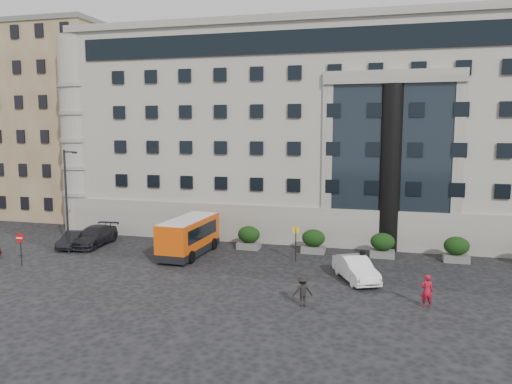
# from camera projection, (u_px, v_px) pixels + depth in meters

# --- Properties ---
(ground) EXTENTS (120.00, 120.00, 0.00)m
(ground) POSITION_uv_depth(u_px,v_px,m) (200.00, 275.00, 32.88)
(ground) COLOR black
(ground) RESTS_ON ground
(civic_building) EXTENTS (44.00, 24.00, 18.00)m
(civic_building) POSITION_uv_depth(u_px,v_px,m) (330.00, 134.00, 51.36)
(civic_building) COLOR #9F9B8D
(civic_building) RESTS_ON ground
(entrance_column) EXTENTS (1.80, 1.80, 13.00)m
(entrance_column) POSITION_uv_depth(u_px,v_px,m) (390.00, 168.00, 38.95)
(entrance_column) COLOR black
(entrance_column) RESTS_ON ground
(apartment_near) EXTENTS (14.00, 14.00, 20.00)m
(apartment_near) POSITION_uv_depth(u_px,v_px,m) (64.00, 125.00, 56.78)
(apartment_near) COLOR #7F644A
(apartment_near) RESTS_ON ground
(apartment_far) EXTENTS (13.00, 13.00, 22.00)m
(apartment_far) POSITION_uv_depth(u_px,v_px,m) (121.00, 119.00, 74.68)
(apartment_far) COLOR brown
(apartment_far) RESTS_ON ground
(hedge_a) EXTENTS (1.80, 1.26, 1.84)m
(hedge_a) POSITION_uv_depth(u_px,v_px,m) (188.00, 234.00, 41.25)
(hedge_a) COLOR #61615F
(hedge_a) RESTS_ON ground
(hedge_b) EXTENTS (1.80, 1.26, 1.84)m
(hedge_b) POSITION_uv_depth(u_px,v_px,m) (249.00, 237.00, 39.95)
(hedge_b) COLOR #61615F
(hedge_b) RESTS_ON ground
(hedge_c) EXTENTS (1.80, 1.26, 1.84)m
(hedge_c) POSITION_uv_depth(u_px,v_px,m) (313.00, 241.00, 38.66)
(hedge_c) COLOR #61615F
(hedge_c) RESTS_ON ground
(hedge_d) EXTENTS (1.80, 1.26, 1.84)m
(hedge_d) POSITION_uv_depth(u_px,v_px,m) (382.00, 245.00, 37.36)
(hedge_d) COLOR #61615F
(hedge_d) RESTS_ON ground
(hedge_e) EXTENTS (1.80, 1.26, 1.84)m
(hedge_e) POSITION_uv_depth(u_px,v_px,m) (456.00, 249.00, 36.07)
(hedge_e) COLOR #61615F
(hedge_e) RESTS_ON ground
(street_lamp) EXTENTS (1.16, 0.18, 8.00)m
(street_lamp) POSITION_uv_depth(u_px,v_px,m) (67.00, 197.00, 38.18)
(street_lamp) COLOR #262628
(street_lamp) RESTS_ON ground
(bus_stop_sign) EXTENTS (0.50, 0.08, 2.52)m
(bus_stop_sign) POSITION_uv_depth(u_px,v_px,m) (296.00, 238.00, 36.09)
(bus_stop_sign) COLOR #262628
(bus_stop_sign) RESTS_ON ground
(no_entry_sign) EXTENTS (0.64, 0.16, 2.32)m
(no_entry_sign) POSITION_uv_depth(u_px,v_px,m) (20.00, 243.00, 34.91)
(no_entry_sign) COLOR #262628
(no_entry_sign) RESTS_ON ground
(minibus) EXTENTS (2.83, 6.87, 2.83)m
(minibus) POSITION_uv_depth(u_px,v_px,m) (189.00, 235.00, 37.96)
(minibus) COLOR #D7490A
(minibus) RESTS_ON ground
(red_truck) EXTENTS (2.21, 4.64, 2.50)m
(red_truck) POSITION_uv_depth(u_px,v_px,m) (131.00, 215.00, 48.12)
(red_truck) COLOR maroon
(red_truck) RESTS_ON ground
(parked_car_b) EXTENTS (2.00, 4.07, 1.28)m
(parked_car_b) POSITION_uv_depth(u_px,v_px,m) (74.00, 239.00, 40.49)
(parked_car_b) COLOR black
(parked_car_b) RESTS_ON ground
(parked_car_c) EXTENTS (2.44, 5.46, 1.55)m
(parked_car_c) POSITION_uv_depth(u_px,v_px,m) (94.00, 236.00, 41.14)
(parked_car_c) COLOR black
(parked_car_c) RESTS_ON ground
(parked_car_d) EXTENTS (3.20, 5.58, 1.47)m
(parked_car_d) POSITION_uv_depth(u_px,v_px,m) (100.00, 214.00, 51.84)
(parked_car_d) COLOR black
(parked_car_d) RESTS_ON ground
(white_taxi) EXTENTS (3.42, 4.84, 1.51)m
(white_taxi) POSITION_uv_depth(u_px,v_px,m) (356.00, 269.00, 31.69)
(white_taxi) COLOR white
(white_taxi) RESTS_ON ground
(pedestrian_a) EXTENTS (0.72, 0.53, 1.82)m
(pedestrian_a) POSITION_uv_depth(u_px,v_px,m) (427.00, 291.00, 26.91)
(pedestrian_a) COLOR #A61025
(pedestrian_a) RESTS_ON ground
(pedestrian_b) EXTENTS (1.04, 0.91, 1.82)m
(pedestrian_b) POSITION_uv_depth(u_px,v_px,m) (362.00, 264.00, 32.27)
(pedestrian_b) COLOR black
(pedestrian_b) RESTS_ON ground
(pedestrian_c) EXTENTS (1.24, 0.99, 1.69)m
(pedestrian_c) POSITION_uv_depth(u_px,v_px,m) (303.00, 291.00, 27.08)
(pedestrian_c) COLOR black
(pedestrian_c) RESTS_ON ground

